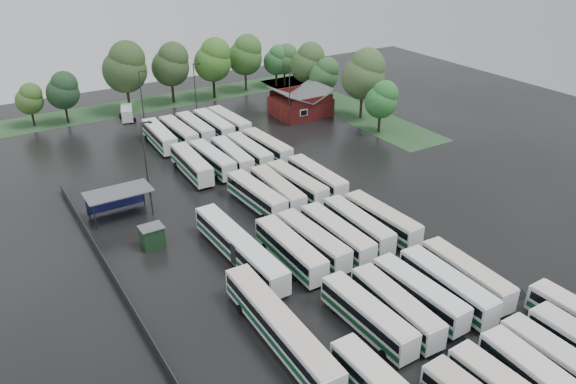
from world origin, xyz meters
TOP-DOWN VIEW (x-y plane):
  - ground at (0.00, 0.00)m, footprint 160.00×160.00m
  - brick_building at (24.00, 42.77)m, footprint 10.07×8.60m
  - wash_shed at (-17.20, 22.02)m, footprint 8.20×4.20m
  - utility_hut at (-16.20, 12.60)m, footprint 2.70×2.20m
  - grass_strip_north at (2.00, 64.80)m, footprint 80.00×10.00m
  - grass_strip_east at (34.00, 42.80)m, footprint 10.00×50.00m
  - west_fence at (-22.20, 8.00)m, footprint 0.10×50.00m
  - bus_r0c3 at (5.21, -25.77)m, footprint 2.46×11.40m
  - bus_r1c0 at (-4.35, -12.11)m, footprint 2.63×11.37m
  - bus_r1c1 at (-1.22, -12.46)m, footprint 2.81×11.33m
  - bus_r1c2 at (2.10, -12.09)m, footprint 2.66×11.25m
  - bus_r1c3 at (5.32, -12.68)m, footprint 2.72×11.57m
  - bus_r1c4 at (8.45, -12.34)m, footprint 2.84×11.28m
  - bus_r2c0 at (-4.47, 1.12)m, footprint 2.65×11.71m
  - bus_r2c1 at (-1.34, 1.38)m, footprint 2.81×11.53m
  - bus_r2c2 at (1.81, 1.08)m, footprint 2.50×11.63m
  - bus_r2c3 at (5.22, 1.51)m, footprint 2.68×11.43m
  - bus_r2c4 at (8.57, 1.08)m, footprint 2.90×11.56m
  - bus_r3c1 at (-1.24, 14.69)m, footprint 2.96×11.60m
  - bus_r3c2 at (1.86, 14.49)m, footprint 2.88×11.62m
  - bus_r3c3 at (5.06, 14.79)m, footprint 3.03×11.63m
  - bus_r3c4 at (8.51, 14.89)m, footprint 2.55×11.56m
  - bus_r4c0 at (-4.51, 28.45)m, footprint 2.97×11.73m
  - bus_r4c1 at (-1.13, 28.50)m, footprint 2.69×11.39m
  - bus_r4c2 at (2.02, 28.25)m, footprint 2.91×11.27m
  - bus_r4c3 at (5.01, 28.29)m, footprint 2.43×11.30m
  - bus_r4c4 at (8.39, 28.62)m, footprint 2.96×11.49m
  - bus_r5c0 at (-4.47, 41.89)m, footprint 2.92×11.69m
  - bus_r5c1 at (-1.08, 41.91)m, footprint 2.60×11.45m
  - bus_r5c2 at (2.08, 42.33)m, footprint 2.44×11.37m
  - bus_r5c3 at (5.36, 41.85)m, footprint 2.61×11.73m
  - bus_r5c4 at (8.38, 41.97)m, footprint 3.00×11.75m
  - artic_bus_west_b at (-9.06, 4.41)m, footprint 2.80×17.52m
  - artic_bus_west_c at (-12.13, -9.30)m, footprint 2.93×17.58m
  - minibus at (-4.93, 57.96)m, footprint 3.42×5.73m
  - tree_north_0 at (-20.33, 63.33)m, footprint 4.83×4.83m
  - tree_north_1 at (-14.72, 61.76)m, footprint 5.83×5.83m
  - tree_north_2 at (-2.94, 62.01)m, footprint 8.30×8.30m
  - tree_north_3 at (6.46, 62.96)m, footprint 7.43×7.43m
  - tree_north_4 at (14.91, 61.48)m, footprint 7.55×7.55m
  - tree_north_5 at (23.03, 62.76)m, footprint 7.30×7.30m
  - tree_north_6 at (30.30, 62.07)m, footprint 5.57×5.57m
  - tree_east_0 at (30.96, 27.76)m, footprint 5.63×5.63m
  - tree_east_1 at (32.94, 35.36)m, footprint 7.96×7.96m
  - tree_east_2 at (31.79, 46.11)m, footprint 5.79×5.76m
  - tree_east_3 at (31.31, 51.28)m, footprint 6.99×6.99m
  - tree_east_4 at (32.04, 61.43)m, footprint 5.65×5.65m
  - lamp_post_ne at (18.81, 38.35)m, footprint 1.51×0.30m
  - lamp_post_nw at (-11.84, 25.93)m, footprint 1.61×0.31m
  - lamp_post_back_w at (-2.78, 54.34)m, footprint 1.49×0.29m
  - lamp_post_back_e at (7.33, 53.53)m, footprint 1.53×0.30m
  - puddle_0 at (0.24, -17.48)m, footprint 5.05×5.05m
  - puddle_1 at (7.61, -24.92)m, footprint 4.24×4.24m
  - puddle_2 at (-5.83, 1.68)m, footprint 7.80×7.80m
  - puddle_3 at (2.92, -0.25)m, footprint 4.58×4.58m
  - puddle_4 at (11.96, -15.45)m, footprint 2.94×2.94m

SIDE VIEW (x-z plane):
  - ground at x=0.00m, z-range 0.00..0.00m
  - puddle_0 at x=0.24m, z-range 0.00..0.01m
  - puddle_1 at x=7.61m, z-range 0.00..0.01m
  - puddle_2 at x=-5.83m, z-range 0.00..0.01m
  - puddle_3 at x=2.92m, z-range 0.00..0.01m
  - puddle_4 at x=11.96m, z-range 0.00..0.01m
  - grass_strip_north at x=2.00m, z-range 0.00..0.01m
  - grass_strip_east at x=34.00m, z-range 0.00..0.01m
  - west_fence at x=-22.20m, z-range 0.00..1.20m
  - minibus at x=-4.93m, z-range 0.13..2.48m
  - utility_hut at x=-16.20m, z-range 0.01..2.63m
  - bus_r4c2 at x=2.02m, z-range 0.16..3.26m
  - bus_r1c4 at x=8.45m, z-range 0.16..3.27m
  - bus_r1c2 at x=2.10m, z-range 0.16..3.27m
  - bus_r1c1 at x=-1.22m, z-range 0.16..3.29m
  - bus_r4c3 at x=5.01m, z-range 0.16..3.30m
  - bus_r1c0 at x=-4.35m, z-range 0.16..3.31m
  - bus_r4c1 at x=-1.13m, z-range 0.16..3.31m
  - bus_r5c2 at x=2.08m, z-range 0.16..3.32m
  - bus_r2c3 at x=5.22m, z-range 0.16..3.32m
  - bus_r0c3 at x=5.21m, z-range 0.16..3.33m
  - bus_r4c4 at x=8.39m, z-range 0.16..3.33m
  - bus_r5c1 at x=-1.08m, z-range 0.16..3.34m
  - bus_r2c1 at x=-1.34m, z-range 0.16..3.35m
  - bus_r2c4 at x=8.57m, z-range 0.16..3.35m
  - bus_r3c1 at x=-1.24m, z-range 0.16..3.36m
  - bus_r1c3 at x=5.32m, z-range 0.16..3.37m
  - bus_r3c3 at x=5.06m, z-range 0.16..3.37m
  - bus_r3c2 at x=1.86m, z-range 0.16..3.37m
  - bus_r3c4 at x=8.51m, z-range 0.16..3.37m
  - bus_r5c0 at x=-4.47m, z-range 0.16..3.39m
  - bus_r2c2 at x=1.81m, z-range 0.16..3.40m
  - bus_r4c0 at x=-4.51m, z-range 0.16..3.40m
  - bus_r5c4 at x=8.38m, z-range 0.16..3.41m
  - bus_r2c0 at x=-4.47m, z-range 0.16..3.41m
  - bus_r5c3 at x=5.36m, z-range 0.16..3.42m
  - artic_bus_west_b at x=-9.06m, z-range 0.18..3.42m
  - artic_bus_west_c at x=-12.13m, z-range 0.18..3.43m
  - brick_building at x=24.00m, z-range -0.83..4.56m
  - wash_shed at x=-17.20m, z-range 1.20..4.78m
  - tree_north_0 at x=-20.33m, z-range 1.14..9.14m
  - lamp_post_back_w at x=-2.78m, z-range 0.78..10.43m
  - lamp_post_ne at x=18.81m, z-range 0.79..10.63m
  - lamp_post_back_e at x=7.33m, z-range 0.80..10.70m
  - tree_north_6 at x=30.30m, z-range 1.32..10.55m
  - tree_east_0 at x=30.96m, z-range 1.33..10.66m
  - tree_east_4 at x=32.04m, z-range 1.34..10.70m
  - lamp_post_nw at x=-11.84m, z-range 0.84..11.27m
  - tree_east_2 at x=31.79m, z-range 1.36..10.90m
  - tree_north_1 at x=-14.72m, z-range 1.38..11.04m
  - tree_east_3 at x=31.31m, z-range 1.66..13.24m
  - tree_north_5 at x=23.03m, z-range 1.74..13.83m
  - tree_north_3 at x=6.46m, z-range 1.76..14.07m
  - tree_north_4 at x=14.91m, z-range 1.79..14.30m
  - tree_east_1 at x=32.94m, z-range 1.89..15.08m
  - tree_north_2 at x=-2.94m, z-range 1.97..15.72m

